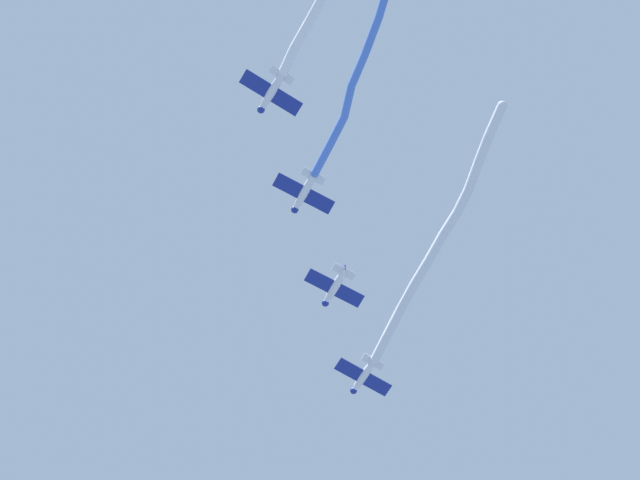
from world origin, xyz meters
name	(u,v)px	position (x,y,z in m)	size (l,w,h in m)	color
airplane_lead	(363,376)	(-4.51, -3.84, 87.23)	(6.15, 4.68, 1.52)	silver
smoke_trail_lead	(438,239)	(-7.01, 11.98, 87.06)	(4.51, 28.33, 1.67)	white
airplane_left_wing	(335,287)	(0.98, 4.34, 87.48)	(6.15, 4.66, 1.52)	silver
airplane_right_wing	(304,193)	(6.46, 12.53, 87.73)	(6.15, 4.66, 1.52)	silver
smoke_trail_right_wing	(354,81)	(4.97, 23.79, 88.75)	(2.57, 19.20, 3.32)	#4C75DB
airplane_slot	(271,92)	(11.96, 20.72, 87.98)	(6.14, 4.69, 1.52)	silver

